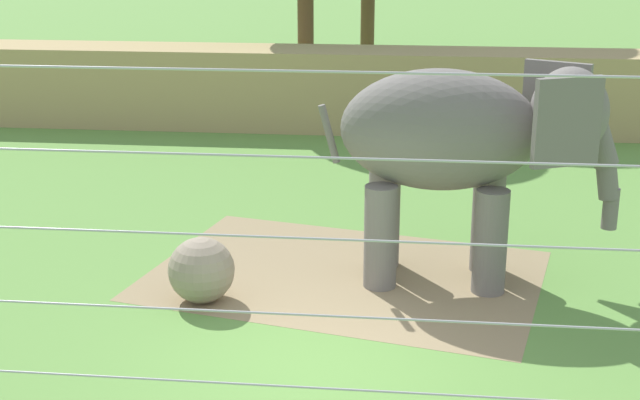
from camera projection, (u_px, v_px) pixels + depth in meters
name	position (u px, v px, depth m)	size (l,w,h in m)	color
ground_plane	(320.00, 361.00, 10.73)	(120.00, 120.00, 0.00)	#609342
dirt_patch	(345.00, 275.00, 13.29)	(5.62, 3.89, 0.01)	#937F5B
embankment_wall	(373.00, 90.00, 22.17)	(36.00, 1.80, 1.96)	tan
elephant	(463.00, 141.00, 12.53)	(4.25, 1.79, 3.15)	slate
enrichment_ball	(201.00, 270.00, 12.26)	(0.92, 0.92, 0.92)	gray
cable_fence	(278.00, 308.00, 7.15)	(8.21, 0.23, 4.17)	brown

